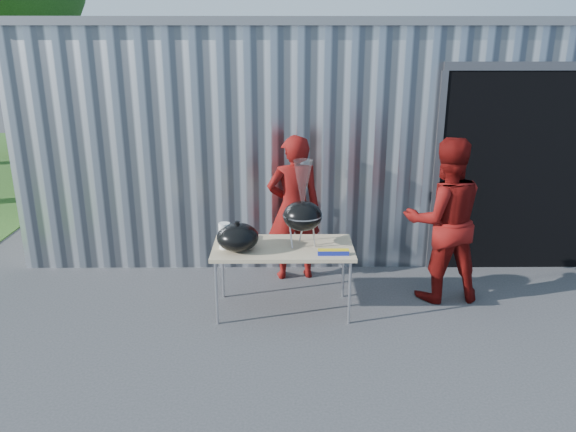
{
  "coord_description": "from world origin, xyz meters",
  "views": [
    {
      "loc": [
        0.16,
        -5.07,
        2.92
      ],
      "look_at": [
        0.21,
        0.64,
        1.05
      ],
      "focal_mm": 35.0,
      "sensor_mm": 36.0,
      "label": 1
    }
  ],
  "objects_px": {
    "folding_table": "(283,250)",
    "kettle_grill": "(303,208)",
    "person_bystander": "(444,220)",
    "person_cook": "(294,208)"
  },
  "relations": [
    {
      "from": "folding_table",
      "to": "kettle_grill",
      "type": "bearing_deg",
      "value": 7.52
    },
    {
      "from": "folding_table",
      "to": "kettle_grill",
      "type": "xyz_separation_m",
      "value": [
        0.21,
        0.03,
        0.46
      ]
    },
    {
      "from": "folding_table",
      "to": "kettle_grill",
      "type": "distance_m",
      "value": 0.51
    },
    {
      "from": "folding_table",
      "to": "person_bystander",
      "type": "height_order",
      "value": "person_bystander"
    },
    {
      "from": "kettle_grill",
      "to": "person_cook",
      "type": "relative_size",
      "value": 0.52
    },
    {
      "from": "folding_table",
      "to": "person_bystander",
      "type": "relative_size",
      "value": 0.8
    },
    {
      "from": "folding_table",
      "to": "person_cook",
      "type": "xyz_separation_m",
      "value": [
        0.13,
        0.9,
        0.19
      ]
    },
    {
      "from": "kettle_grill",
      "to": "person_cook",
      "type": "height_order",
      "value": "person_cook"
    },
    {
      "from": "folding_table",
      "to": "person_cook",
      "type": "bearing_deg",
      "value": 81.6
    },
    {
      "from": "folding_table",
      "to": "kettle_grill",
      "type": "height_order",
      "value": "kettle_grill"
    }
  ]
}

